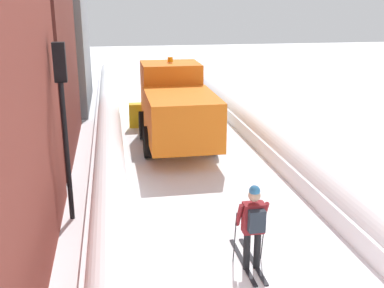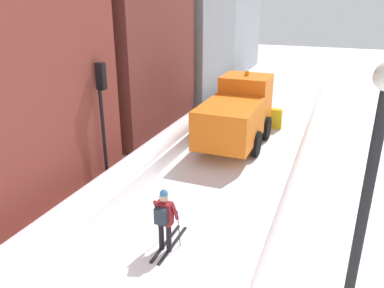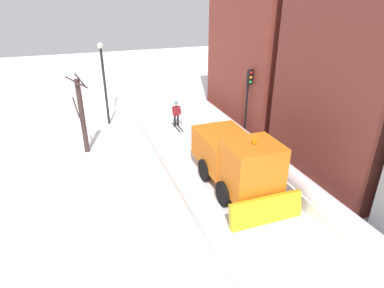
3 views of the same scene
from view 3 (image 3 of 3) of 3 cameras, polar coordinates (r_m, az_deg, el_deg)
The scene contains 9 objects.
ground_plane at distance 16.50m, azimuth 4.72°, elevation -6.17°, with size 80.00×80.00×0.00m, color white.
snowbank_left at distance 17.53m, azimuth 13.40°, elevation -3.04°, with size 1.10×36.00×1.07m.
snowbank_right at distance 15.47m, azimuth -5.08°, elevation -6.77°, with size 1.10×36.00×0.96m.
building_brick_near at distance 24.43m, azimuth 15.51°, elevation 19.74°, with size 7.40×8.61×13.17m.
plow_truck at distance 15.27m, azimuth 7.80°, elevation -2.74°, with size 3.20×5.98×3.12m.
skier at distance 22.46m, azimuth -2.76°, elevation 5.50°, with size 0.62×1.80×1.81m.
traffic_light_pole at distance 20.59m, azimuth 9.80°, elevation 9.21°, with size 0.28×0.42×4.30m.
street_lamp at distance 22.97m, azimuth -15.14°, elevation 11.60°, with size 0.40×0.40×5.56m.
bare_tree_near at distance 19.32m, azimuth -18.61°, elevation 4.76°, with size 1.09×0.81×4.73m.
Camera 3 is at (6.01, 22.75, 8.58)m, focal length 30.61 mm.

